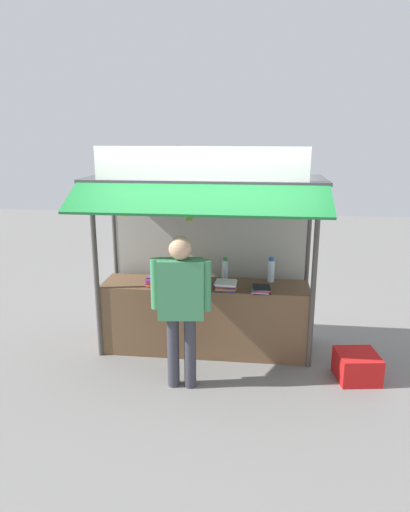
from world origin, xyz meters
The scene contains 15 objects.
ground_plane centered at (0.00, 0.00, 0.00)m, with size 20.00×20.00×0.00m, color slate.
stall_counter centered at (0.00, 0.00, 0.43)m, with size 2.49×0.59×0.86m, color brown.
stall_structure centered at (0.00, 0.12, 1.51)m, with size 2.69×1.50×2.49m.
water_bottle_far_right centered at (0.79, 0.19, 1.00)m, with size 0.08×0.08×0.30m.
water_bottle_rear_center centered at (-0.36, 0.04, 1.00)m, with size 0.08×0.08×0.30m.
water_bottle_front_right centered at (0.23, 0.21, 0.99)m, with size 0.08×0.08×0.28m.
magazine_stack_center centered at (-0.24, -0.14, 0.90)m, with size 0.21×0.29×0.07m.
magazine_stack_mid_left centered at (0.26, -0.15, 0.91)m, with size 0.27×0.28×0.09m.
magazine_stack_far_left centered at (-0.59, -0.11, 0.91)m, with size 0.20×0.27×0.10m.
magazine_stack_front_left centered at (0.67, -0.21, 0.89)m, with size 0.22×0.25×0.06m.
banana_bunch_leftmost centered at (-0.13, -0.39, 1.79)m, with size 0.11×0.12×0.31m.
banana_bunch_inner_left centered at (-0.85, -0.39, 1.81)m, with size 0.08×0.09×0.27m.
banana_bunch_rightmost centered at (1.05, -0.39, 1.81)m, with size 0.10×0.10×0.27m.
vendor_person centered at (-0.14, -0.88, 0.99)m, with size 0.62×0.25×1.64m.
plastic_crate centered at (1.74, -0.52, 0.15)m, with size 0.43×0.43×0.30m, color red.
Camera 1 is at (0.62, -5.23, 2.63)m, focal length 32.25 mm.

